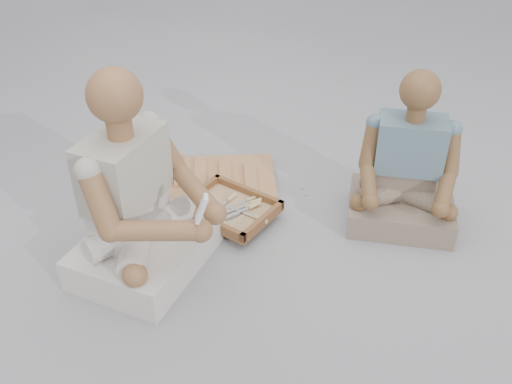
% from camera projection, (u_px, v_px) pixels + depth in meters
% --- Properties ---
extents(ground, '(60.00, 60.00, 0.00)m').
position_uv_depth(ground, '(237.00, 273.00, 2.58)').
color(ground, '#9C9CA1').
rests_on(ground, ground).
extents(carved_panel, '(0.78, 0.64, 0.05)m').
position_uv_depth(carved_panel, '(214.00, 179.00, 3.18)').
color(carved_panel, '#905938').
rests_on(carved_panel, ground).
extents(tool_tray, '(0.53, 0.48, 0.06)m').
position_uv_depth(tool_tray, '(229.00, 209.00, 2.88)').
color(tool_tray, brown).
rests_on(tool_tray, carved_panel).
extents(chisel_0, '(0.21, 0.09, 0.02)m').
position_uv_depth(chisel_0, '(257.00, 218.00, 2.80)').
color(chisel_0, white).
rests_on(chisel_0, tool_tray).
extents(chisel_1, '(0.16, 0.17, 0.02)m').
position_uv_depth(chisel_1, '(248.00, 200.00, 2.94)').
color(chisel_1, white).
rests_on(chisel_1, tool_tray).
extents(chisel_2, '(0.16, 0.17, 0.02)m').
position_uv_depth(chisel_2, '(252.00, 203.00, 2.90)').
color(chisel_2, white).
rests_on(chisel_2, tool_tray).
extents(chisel_3, '(0.15, 0.18, 0.02)m').
position_uv_depth(chisel_3, '(251.00, 207.00, 2.87)').
color(chisel_3, white).
rests_on(chisel_3, tool_tray).
extents(chisel_4, '(0.09, 0.21, 0.02)m').
position_uv_depth(chisel_4, '(229.00, 199.00, 2.93)').
color(chisel_4, white).
rests_on(chisel_4, tool_tray).
extents(chisel_5, '(0.20, 0.12, 0.02)m').
position_uv_depth(chisel_5, '(219.00, 220.00, 2.78)').
color(chisel_5, white).
rests_on(chisel_5, tool_tray).
extents(chisel_6, '(0.15, 0.18, 0.02)m').
position_uv_depth(chisel_6, '(248.00, 207.00, 2.88)').
color(chisel_6, white).
rests_on(chisel_6, tool_tray).
extents(chisel_7, '(0.11, 0.21, 0.02)m').
position_uv_depth(chisel_7, '(247.00, 209.00, 2.87)').
color(chisel_7, white).
rests_on(chisel_7, tool_tray).
extents(wood_chip_0, '(0.02, 0.02, 0.00)m').
position_uv_depth(wood_chip_0, '(302.00, 188.00, 3.15)').
color(wood_chip_0, tan).
rests_on(wood_chip_0, ground).
extents(wood_chip_1, '(0.02, 0.02, 0.00)m').
position_uv_depth(wood_chip_1, '(198.00, 222.00, 2.89)').
color(wood_chip_1, tan).
rests_on(wood_chip_1, ground).
extents(wood_chip_2, '(0.02, 0.02, 0.00)m').
position_uv_depth(wood_chip_2, '(271.00, 181.00, 3.20)').
color(wood_chip_2, tan).
rests_on(wood_chip_2, ground).
extents(wood_chip_3, '(0.02, 0.02, 0.00)m').
position_uv_depth(wood_chip_3, '(275.00, 254.00, 2.69)').
color(wood_chip_3, tan).
rests_on(wood_chip_3, ground).
extents(wood_chip_4, '(0.02, 0.02, 0.00)m').
position_uv_depth(wood_chip_4, '(246.00, 202.00, 3.04)').
color(wood_chip_4, tan).
rests_on(wood_chip_4, ground).
extents(wood_chip_5, '(0.02, 0.02, 0.00)m').
position_uv_depth(wood_chip_5, '(195.00, 187.00, 3.16)').
color(wood_chip_5, tan).
rests_on(wood_chip_5, ground).
extents(wood_chip_6, '(0.02, 0.02, 0.00)m').
position_uv_depth(wood_chip_6, '(269.00, 196.00, 3.08)').
color(wood_chip_6, tan).
rests_on(wood_chip_6, ground).
extents(wood_chip_7, '(0.02, 0.02, 0.00)m').
position_uv_depth(wood_chip_7, '(250.00, 218.00, 2.92)').
color(wood_chip_7, tan).
rests_on(wood_chip_7, ground).
extents(wood_chip_8, '(0.02, 0.02, 0.00)m').
position_uv_depth(wood_chip_8, '(306.00, 195.00, 3.09)').
color(wood_chip_8, tan).
rests_on(wood_chip_8, ground).
extents(craftsman, '(0.68, 0.68, 0.95)m').
position_uv_depth(craftsman, '(139.00, 207.00, 2.45)').
color(craftsman, silver).
rests_on(craftsman, ground).
extents(companion, '(0.53, 0.44, 0.80)m').
position_uv_depth(companion, '(406.00, 176.00, 2.77)').
color(companion, gray).
rests_on(companion, ground).
extents(mobile_phone, '(0.07, 0.07, 0.12)m').
position_uv_depth(mobile_phone, '(202.00, 209.00, 2.22)').
color(mobile_phone, silver).
rests_on(mobile_phone, craftsman).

